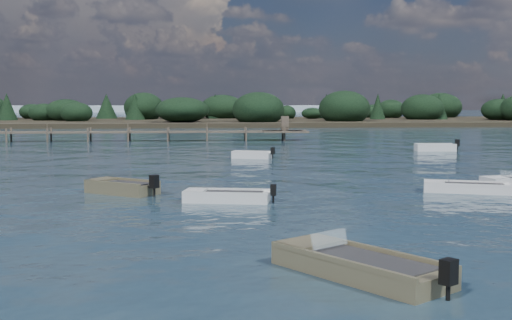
{
  "coord_description": "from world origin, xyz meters",
  "views": [
    {
      "loc": [
        -5.1,
        -22.97,
        4.46
      ],
      "look_at": [
        -2.04,
        14.0,
        1.0
      ],
      "focal_mm": 45.0,
      "sensor_mm": 36.0,
      "label": 1
    }
  ],
  "objects": [
    {
      "name": "ground",
      "position": [
        0.0,
        60.0,
        0.0
      ],
      "size": [
        400.0,
        400.0,
        0.0
      ],
      "primitive_type": "plane",
      "color": "#162734",
      "rests_on": "ground"
    },
    {
      "name": "jetty",
      "position": [
        -21.74,
        47.99,
        0.98
      ],
      "size": [
        64.5,
        3.2,
        3.4
      ],
      "color": "brown",
      "rests_on": "ground"
    },
    {
      "name": "buoy_b",
      "position": [
        8.01,
        6.31,
        0.0
      ],
      "size": [
        0.32,
        0.32,
        0.32
      ],
      "primitive_type": "sphere",
      "color": "silver",
      "rests_on": "ground"
    },
    {
      "name": "buoy_a",
      "position": [
        0.3,
        -6.33,
        0.0
      ],
      "size": [
        0.32,
        0.32,
        0.32
      ],
      "primitive_type": "sphere",
      "color": "silver",
      "rests_on": "ground"
    },
    {
      "name": "dinghy_mid_white_a",
      "position": [
        7.69,
        7.01,
        0.13
      ],
      "size": [
        4.44,
        2.8,
        1.03
      ],
      "color": "silver",
      "rests_on": "ground"
    },
    {
      "name": "far_headland",
      "position": [
        25.0,
        100.0,
        1.96
      ],
      "size": [
        190.0,
        40.0,
        5.8
      ],
      "color": "black",
      "rests_on": "ground"
    },
    {
      "name": "buoy_c",
      "position": [
        -8.28,
        9.05,
        0.0
      ],
      "size": [
        0.32,
        0.32,
        0.32
      ],
      "primitive_type": "sphere",
      "color": "silver",
      "rests_on": "ground"
    },
    {
      "name": "dinghy_extra_a",
      "position": [
        -8.99,
        7.94,
        0.18
      ],
      "size": [
        3.71,
        3.25,
        1.29
      ],
      "color": "#6B6347",
      "rests_on": "ground"
    },
    {
      "name": "dinghy_near_olive",
      "position": [
        -1.18,
        -7.24,
        0.16
      ],
      "size": [
        4.18,
        4.93,
        1.26
      ],
      "color": "#6B6347",
      "rests_on": "ground"
    },
    {
      "name": "tender_far_white",
      "position": [
        -1.38,
        26.06,
        0.16
      ],
      "size": [
        3.34,
        2.07,
        1.12
      ],
      "color": "silver",
      "rests_on": "ground"
    },
    {
      "name": "dinghy_mid_grey",
      "position": [
        -4.09,
        5.03,
        0.14
      ],
      "size": [
        4.13,
        2.13,
        1.02
      ],
      "color": "silver",
      "rests_on": "ground"
    },
    {
      "name": "tender_far_grey_b",
      "position": [
        15.31,
        31.91,
        0.19
      ],
      "size": [
        3.88,
        1.61,
        1.32
      ],
      "color": "silver",
      "rests_on": "ground"
    }
  ]
}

